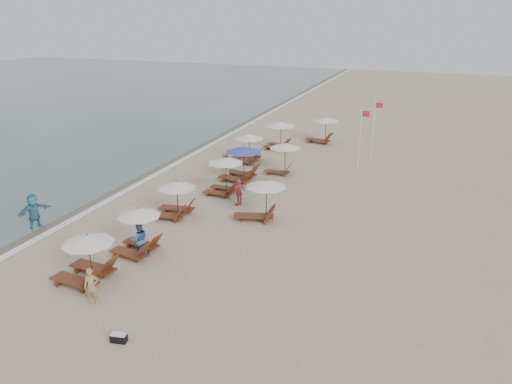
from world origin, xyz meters
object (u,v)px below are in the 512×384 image
at_px(lounger_station_2, 173,200).
at_px(inland_station_1, 282,154).
at_px(lounger_station_5, 246,149).
at_px(waterline_walker, 34,211).
at_px(beachgoer_mid_a, 139,240).
at_px(beachgoer_far_a, 239,192).
at_px(inland_station_0, 260,198).
at_px(beachgoer_near, 91,287).
at_px(flag_pole_near, 360,136).
at_px(duffel_bag, 119,338).
at_px(lounger_station_1, 136,232).
at_px(lounger_station_4, 240,164).
at_px(inland_station_2, 322,128).
at_px(beachgoer_far_b, 225,166).
at_px(lounger_station_6, 279,134).
at_px(lounger_station_0, 85,260).
at_px(lounger_station_3, 223,175).

xyz_separation_m(lounger_station_2, inland_station_1, (3.22, 9.32, 0.48)).
relative_size(lounger_station_5, waterline_walker, 1.44).
bearing_deg(beachgoer_mid_a, beachgoer_far_a, -146.13).
bearing_deg(inland_station_0, beachgoer_far_a, 139.70).
bearing_deg(beachgoer_near, flag_pole_near, 41.50).
bearing_deg(duffel_bag, beachgoer_mid_a, 116.73).
bearing_deg(inland_station_1, lounger_station_1, -100.48).
height_order(lounger_station_4, inland_station_2, lounger_station_4).
bearing_deg(beachgoer_mid_a, flag_pole_near, -155.34).
bearing_deg(beachgoer_far_b, lounger_station_6, 32.94).
xyz_separation_m(lounger_station_1, beachgoer_mid_a, (0.28, -0.20, -0.23)).
distance_m(lounger_station_0, lounger_station_6, 23.02).
height_order(lounger_station_1, lounger_station_6, lounger_station_1).
bearing_deg(lounger_station_1, inland_station_2, 82.65).
xyz_separation_m(lounger_station_3, beachgoer_mid_a, (-0.13, -8.97, -0.37)).
bearing_deg(inland_station_1, lounger_station_2, -109.07).
distance_m(lounger_station_2, lounger_station_5, 11.16).
height_order(lounger_station_3, inland_station_1, lounger_station_3).
distance_m(lounger_station_6, inland_station_1, 6.71).
xyz_separation_m(inland_station_2, beachgoer_far_b, (-3.88, -11.54, -0.45)).
bearing_deg(inland_station_0, lounger_station_6, 104.72).
relative_size(inland_station_1, beachgoer_far_b, 1.54).
xyz_separation_m(lounger_station_1, inland_station_1, (2.56, 13.86, 0.38)).
height_order(lounger_station_4, beachgoer_mid_a, lounger_station_4).
xyz_separation_m(lounger_station_4, beachgoer_far_a, (1.69, -4.18, -0.33)).
relative_size(lounger_station_1, flag_pole_near, 0.55).
xyz_separation_m(lounger_station_2, duffel_bag, (3.79, -10.42, -0.83)).
xyz_separation_m(lounger_station_2, beachgoer_near, (1.43, -8.78, -0.23)).
distance_m(lounger_station_5, beachgoer_far_b, 3.86).
distance_m(inland_station_0, beachgoer_near, 10.55).
bearing_deg(lounger_station_0, beachgoer_far_a, 75.63).
xyz_separation_m(lounger_station_2, beachgoer_far_a, (2.68, 2.90, -0.19)).
relative_size(beachgoer_mid_a, waterline_walker, 0.91).
bearing_deg(inland_station_2, lounger_station_4, -102.82).
bearing_deg(inland_station_1, inland_station_0, -80.21).
xyz_separation_m(lounger_station_3, beachgoer_far_a, (1.62, -1.33, -0.44)).
bearing_deg(beachgoer_mid_a, lounger_station_6, -132.97).
distance_m(beachgoer_far_b, duffel_bag, 18.18).
xyz_separation_m(lounger_station_1, beachgoer_far_b, (-0.86, 11.84, -0.27)).
height_order(lounger_station_5, beachgoer_far_b, lounger_station_5).
distance_m(lounger_station_4, flag_pole_near, 8.94).
bearing_deg(lounger_station_3, duffel_bag, -79.43).
distance_m(lounger_station_4, beachgoer_near, 15.87).
height_order(lounger_station_6, beachgoer_near, lounger_station_6).
distance_m(lounger_station_1, flag_pole_near, 18.62).
xyz_separation_m(duffel_bag, flag_pole_near, (4.16, 22.95, 2.29)).
distance_m(lounger_station_5, waterline_walker, 16.18).
xyz_separation_m(lounger_station_2, beachgoer_far_b, (-0.20, 7.30, -0.16)).
xyz_separation_m(lounger_station_6, inland_station_2, (2.83, 3.25, 0.01)).
xyz_separation_m(inland_station_1, beachgoer_mid_a, (-2.29, -14.05, -0.60)).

